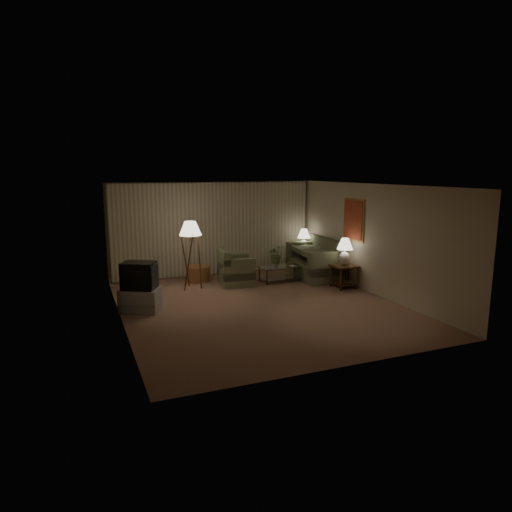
{
  "coord_description": "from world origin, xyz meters",
  "views": [
    {
      "loc": [
        -3.79,
        -9.18,
        3.03
      ],
      "look_at": [
        0.16,
        0.6,
        1.03
      ],
      "focal_mm": 32.0,
      "sensor_mm": 36.0,
      "label": 1
    }
  ],
  "objects_px": {
    "table_lamp_far": "(304,238)",
    "sofa": "(313,262)",
    "armchair": "(236,271)",
    "tv_cabinet": "(140,300)",
    "ottoman": "(198,274)",
    "table_lamp_near": "(345,249)",
    "coffee_table": "(281,271)",
    "vase": "(276,264)",
    "floor_lamp": "(191,254)",
    "side_table_far": "(304,258)",
    "crt_tv": "(139,276)",
    "side_table_near": "(344,272)"
  },
  "relations": [
    {
      "from": "table_lamp_far",
      "to": "sofa",
      "type": "bearing_deg",
      "value": -99.6
    },
    {
      "from": "armchair",
      "to": "tv_cabinet",
      "type": "bearing_deg",
      "value": 123.45
    },
    {
      "from": "ottoman",
      "to": "table_lamp_near",
      "type": "bearing_deg",
      "value": -32.49
    },
    {
      "from": "table_lamp_near",
      "to": "table_lamp_far",
      "type": "distance_m",
      "value": 2.24
    },
    {
      "from": "coffee_table",
      "to": "vase",
      "type": "height_order",
      "value": "vase"
    },
    {
      "from": "ottoman",
      "to": "table_lamp_far",
      "type": "bearing_deg",
      "value": 2.07
    },
    {
      "from": "tv_cabinet",
      "to": "floor_lamp",
      "type": "xyz_separation_m",
      "value": [
        1.51,
        1.47,
        0.67
      ]
    },
    {
      "from": "armchair",
      "to": "side_table_far",
      "type": "xyz_separation_m",
      "value": [
        2.49,
        0.86,
        0.02
      ]
    },
    {
      "from": "armchair",
      "to": "ottoman",
      "type": "xyz_separation_m",
      "value": [
        -0.84,
        0.74,
        -0.17
      ]
    },
    {
      "from": "table_lamp_far",
      "to": "vase",
      "type": "relative_size",
      "value": 4.91
    },
    {
      "from": "coffee_table",
      "to": "crt_tv",
      "type": "distance_m",
      "value": 4.23
    },
    {
      "from": "crt_tv",
      "to": "side_table_near",
      "type": "bearing_deg",
      "value": 28.77
    },
    {
      "from": "armchair",
      "to": "crt_tv",
      "type": "distance_m",
      "value": 3.1
    },
    {
      "from": "sofa",
      "to": "floor_lamp",
      "type": "xyz_separation_m",
      "value": [
        -3.54,
        0.06,
        0.47
      ]
    },
    {
      "from": "side_table_near",
      "to": "side_table_far",
      "type": "xyz_separation_m",
      "value": [
        -0.0,
        2.24,
        -0.02
      ]
    },
    {
      "from": "vase",
      "to": "table_lamp_far",
      "type": "bearing_deg",
      "value": 35.91
    },
    {
      "from": "table_lamp_near",
      "to": "crt_tv",
      "type": "xyz_separation_m",
      "value": [
        -5.2,
        -0.06,
        -0.22
      ]
    },
    {
      "from": "vase",
      "to": "coffee_table",
      "type": "bearing_deg",
      "value": 0.0
    },
    {
      "from": "armchair",
      "to": "coffee_table",
      "type": "relative_size",
      "value": 0.87
    },
    {
      "from": "crt_tv",
      "to": "side_table_far",
      "type": "bearing_deg",
      "value": 51.94
    },
    {
      "from": "crt_tv",
      "to": "floor_lamp",
      "type": "xyz_separation_m",
      "value": [
        1.51,
        1.47,
        0.12
      ]
    },
    {
      "from": "side_table_far",
      "to": "table_lamp_near",
      "type": "distance_m",
      "value": 2.32
    },
    {
      "from": "side_table_near",
      "to": "ottoman",
      "type": "bearing_deg",
      "value": 147.51
    },
    {
      "from": "side_table_near",
      "to": "table_lamp_near",
      "type": "distance_m",
      "value": 0.6
    },
    {
      "from": "table_lamp_far",
      "to": "coffee_table",
      "type": "relative_size",
      "value": 0.55
    },
    {
      "from": "table_lamp_near",
      "to": "vase",
      "type": "xyz_separation_m",
      "value": [
        -1.36,
        1.25,
        -0.53
      ]
    },
    {
      "from": "crt_tv",
      "to": "ottoman",
      "type": "distance_m",
      "value": 2.93
    },
    {
      "from": "crt_tv",
      "to": "vase",
      "type": "bearing_deg",
      "value": 46.96
    },
    {
      "from": "table_lamp_far",
      "to": "coffee_table",
      "type": "height_order",
      "value": "table_lamp_far"
    },
    {
      "from": "vase",
      "to": "table_lamp_near",
      "type": "bearing_deg",
      "value": -42.53
    },
    {
      "from": "side_table_near",
      "to": "vase",
      "type": "xyz_separation_m",
      "value": [
        -1.36,
        1.25,
        0.07
      ]
    },
    {
      "from": "coffee_table",
      "to": "vase",
      "type": "bearing_deg",
      "value": -180.0
    },
    {
      "from": "crt_tv",
      "to": "ottoman",
      "type": "relative_size",
      "value": 1.32
    },
    {
      "from": "side_table_near",
      "to": "floor_lamp",
      "type": "bearing_deg",
      "value": 159.07
    },
    {
      "from": "table_lamp_near",
      "to": "table_lamp_far",
      "type": "height_order",
      "value": "table_lamp_near"
    },
    {
      "from": "table_lamp_near",
      "to": "crt_tv",
      "type": "distance_m",
      "value": 5.21
    },
    {
      "from": "table_lamp_near",
      "to": "floor_lamp",
      "type": "relative_size",
      "value": 0.4
    },
    {
      "from": "table_lamp_far",
      "to": "crt_tv",
      "type": "bearing_deg",
      "value": -156.18
    },
    {
      "from": "sofa",
      "to": "tv_cabinet",
      "type": "relative_size",
      "value": 2.3
    },
    {
      "from": "sofa",
      "to": "table_lamp_near",
      "type": "distance_m",
      "value": 1.47
    },
    {
      "from": "table_lamp_near",
      "to": "armchair",
      "type": "bearing_deg",
      "value": 151.1
    },
    {
      "from": "armchair",
      "to": "ottoman",
      "type": "relative_size",
      "value": 1.69
    },
    {
      "from": "coffee_table",
      "to": "side_table_far",
      "type": "bearing_deg",
      "value": 39.14
    },
    {
      "from": "crt_tv",
      "to": "tv_cabinet",
      "type": "bearing_deg",
      "value": 0.0
    },
    {
      "from": "vase",
      "to": "side_table_far",
      "type": "bearing_deg",
      "value": 35.91
    },
    {
      "from": "ottoman",
      "to": "vase",
      "type": "distance_m",
      "value": 2.16
    },
    {
      "from": "side_table_far",
      "to": "vase",
      "type": "distance_m",
      "value": 1.68
    },
    {
      "from": "floor_lamp",
      "to": "ottoman",
      "type": "xyz_separation_m",
      "value": [
        0.37,
        0.71,
        -0.7
      ]
    },
    {
      "from": "crt_tv",
      "to": "ottoman",
      "type": "xyz_separation_m",
      "value": [
        1.88,
        2.18,
        -0.58
      ]
    },
    {
      "from": "coffee_table",
      "to": "ottoman",
      "type": "bearing_deg",
      "value": 157.69
    }
  ]
}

